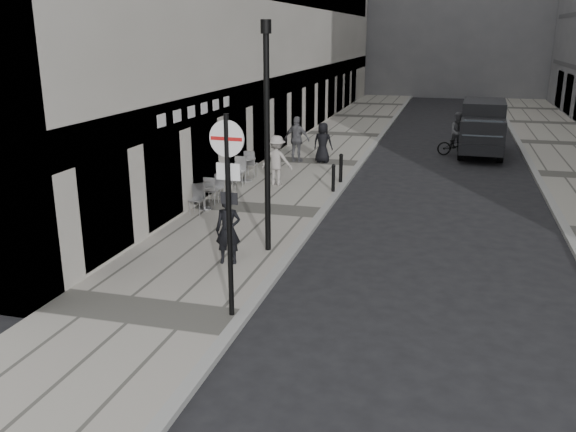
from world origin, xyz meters
name	(u,v)px	position (x,y,z in m)	size (l,w,h in m)	color
ground	(175,409)	(0.00, 0.00, 0.00)	(120.00, 120.00, 0.00)	black
sidewalk	(313,162)	(-2.00, 18.00, 0.06)	(4.00, 60.00, 0.12)	gray
walking_man	(228,230)	(-1.24, 5.63, 0.94)	(0.60, 0.39, 1.64)	black
sign_post	(228,190)	(-0.20, 3.00, 2.62)	(0.67, 0.11, 3.90)	black
lamppost	(267,128)	(-0.60, 6.75, 3.22)	(0.25, 0.25, 5.57)	black
bollard_near	(341,169)	(-0.15, 14.46, 0.62)	(0.13, 0.13, 0.99)	black
bollard_far	(333,179)	(-0.15, 13.02, 0.57)	(0.12, 0.12, 0.90)	black
panel_van	(483,125)	(5.03, 22.14, 1.35)	(2.06, 5.15, 2.39)	black
cyclist	(458,139)	(3.98, 21.55, 0.77)	(1.93, 1.00, 1.98)	black
pedestrian_a	(297,139)	(-2.63, 17.65, 1.09)	(1.13, 0.47, 1.93)	#5C5C62
pedestrian_b	(277,160)	(-2.31, 13.44, 1.02)	(1.16, 0.67, 1.79)	#A39C97
pedestrian_c	(323,143)	(-1.54, 17.78, 0.97)	(0.83, 0.54, 1.70)	black
cafe_table_near	(224,184)	(-3.60, 11.51, 0.53)	(0.63, 1.43, 0.82)	silver
cafe_table_mid	(204,195)	(-3.60, 9.80, 0.58)	(0.70, 1.58, 0.90)	#BABABD
cafe_table_far	(245,167)	(-3.60, 13.71, 0.63)	(0.79, 1.78, 1.02)	silver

